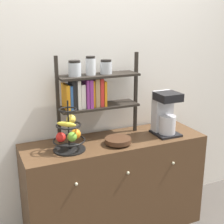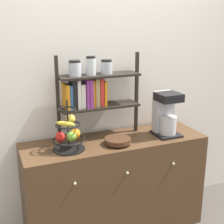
# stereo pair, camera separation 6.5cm
# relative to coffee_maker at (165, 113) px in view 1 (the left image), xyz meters

# --- Properties ---
(wall_back) EXTENTS (7.00, 0.05, 2.60)m
(wall_back) POSITION_rel_coffee_maker_xyz_m (-0.45, 0.32, 0.30)
(wall_back) COLOR silver
(wall_back) RESTS_ON ground_plane
(sideboard) EXTENTS (1.49, 0.49, 0.82)m
(sideboard) POSITION_rel_coffee_maker_xyz_m (-0.45, 0.04, -0.59)
(sideboard) COLOR #4C331E
(sideboard) RESTS_ON ground_plane
(coffee_maker) EXTENTS (0.20, 0.22, 0.36)m
(coffee_maker) POSITION_rel_coffee_maker_xyz_m (0.00, 0.00, 0.00)
(coffee_maker) COLOR black
(coffee_maker) RESTS_ON sideboard
(fruit_stand) EXTENTS (0.24, 0.24, 0.38)m
(fruit_stand) POSITION_rel_coffee_maker_xyz_m (-0.84, -0.01, -0.05)
(fruit_stand) COLOR black
(fruit_stand) RESTS_ON sideboard
(wooden_bowl) EXTENTS (0.21, 0.21, 0.05)m
(wooden_bowl) POSITION_rel_coffee_maker_xyz_m (-0.46, -0.05, -0.15)
(wooden_bowl) COLOR #422819
(wooden_bowl) RESTS_ON sideboard
(shelf_hutch) EXTENTS (0.70, 0.20, 0.68)m
(shelf_hutch) POSITION_rel_coffee_maker_xyz_m (-0.60, 0.17, 0.23)
(shelf_hutch) COLOR black
(shelf_hutch) RESTS_ON sideboard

